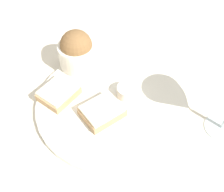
{
  "coord_description": "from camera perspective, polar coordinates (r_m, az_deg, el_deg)",
  "views": [
    {
      "loc": [
        -0.39,
        -0.12,
        0.52
      ],
      "look_at": [
        0.0,
        0.0,
        0.03
      ],
      "focal_mm": 45.0,
      "sensor_mm": 36.0,
      "label": 1
    }
  ],
  "objects": [
    {
      "name": "cheese_toast_far",
      "position": [
        0.61,
        -2.03,
        -3.13
      ],
      "size": [
        0.11,
        0.11,
        0.03
      ],
      "color": "tan",
      "rests_on": "dinner_plate"
    },
    {
      "name": "dinner_plate",
      "position": [
        0.65,
        0.0,
        -1.53
      ],
      "size": [
        0.35,
        0.35,
        0.01
      ],
      "color": "silver",
      "rests_on": "ground_plane"
    },
    {
      "name": "sauce_ramekin",
      "position": [
        0.65,
        3.15,
        1.05
      ],
      "size": [
        0.05,
        0.05,
        0.03
      ],
      "color": "white",
      "rests_on": "dinner_plate"
    },
    {
      "name": "ground_plane",
      "position": [
        0.66,
        0.0,
        -1.91
      ],
      "size": [
        4.0,
        4.0,
        0.0
      ],
      "primitive_type": "plane",
      "color": "beige"
    },
    {
      "name": "salad_bowl",
      "position": [
        0.7,
        -7.17,
        9.11
      ],
      "size": [
        0.09,
        0.09,
        0.1
      ],
      "color": "silver",
      "rests_on": "dinner_plate"
    },
    {
      "name": "cheese_toast_near",
      "position": [
        0.66,
        -10.81,
        0.63
      ],
      "size": [
        0.1,
        0.09,
        0.03
      ],
      "color": "tan",
      "rests_on": "dinner_plate"
    }
  ]
}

